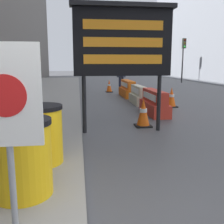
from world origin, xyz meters
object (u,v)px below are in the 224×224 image
(message_board, at_px, (123,41))
(jersey_barrier_cream, at_px, (138,96))
(jersey_barrier_red_striped, at_px, (154,104))
(barrel_drum_middle, at_px, (40,134))
(traffic_cone_mid, at_px, (172,97))
(traffic_light_near_curb, at_px, (84,52))
(barrel_drum_foreground, at_px, (22,157))
(traffic_cone_far, at_px, (109,86))
(traffic_cone_near, at_px, (143,113))
(warning_sign, at_px, (6,108))
(traffic_light_far_side, at_px, (183,51))
(pedestrian_worker, at_px, (121,74))
(jersey_barrier_orange_far, at_px, (128,89))

(message_board, bearing_deg, jersey_barrier_cream, 72.09)
(jersey_barrier_red_striped, bearing_deg, barrel_drum_middle, -125.32)
(traffic_cone_mid, xyz_separation_m, traffic_light_near_curb, (-3.14, 9.05, 2.12))
(barrel_drum_foreground, height_order, traffic_cone_far, barrel_drum_foreground)
(traffic_cone_near, bearing_deg, message_board, -144.39)
(jersey_barrier_red_striped, distance_m, traffic_light_near_curb, 10.79)
(message_board, bearing_deg, traffic_cone_mid, 53.94)
(traffic_light_near_curb, bearing_deg, warning_sign, -93.79)
(message_board, bearing_deg, barrel_drum_middle, -126.63)
(barrel_drum_middle, relative_size, traffic_cone_near, 1.19)
(traffic_cone_far, bearing_deg, barrel_drum_middle, -101.95)
(barrel_drum_middle, xyz_separation_m, jersey_barrier_red_striped, (3.14, 4.43, -0.24))
(warning_sign, xyz_separation_m, traffic_light_far_side, (9.78, 20.06, 1.47))
(warning_sign, distance_m, traffic_cone_near, 5.12)
(barrel_drum_foreground, distance_m, jersey_barrier_cream, 8.44)
(traffic_cone_mid, height_order, pedestrian_worker, pedestrian_worker)
(barrel_drum_foreground, relative_size, pedestrian_worker, 0.52)
(barrel_drum_middle, xyz_separation_m, jersey_barrier_orange_far, (3.14, 9.25, -0.23))
(jersey_barrier_cream, bearing_deg, pedestrian_worker, 89.13)
(jersey_barrier_orange_far, bearing_deg, barrel_drum_foreground, -107.34)
(traffic_cone_near, bearing_deg, jersey_barrier_orange_far, 82.96)
(jersey_barrier_red_striped, xyz_separation_m, traffic_light_near_curb, (-2.06, 10.37, 2.15))
(jersey_barrier_red_striped, distance_m, traffic_light_far_side, 15.60)
(jersey_barrier_cream, height_order, traffic_light_far_side, traffic_light_far_side)
(pedestrian_worker, bearing_deg, jersey_barrier_orange_far, -48.19)
(traffic_light_near_curb, bearing_deg, traffic_cone_far, -67.59)
(pedestrian_worker, bearing_deg, traffic_light_far_side, 88.30)
(traffic_light_far_side, xyz_separation_m, pedestrian_worker, (-6.55, -6.50, -1.73))
(jersey_barrier_cream, relative_size, traffic_cone_near, 2.21)
(traffic_light_near_curb, relative_size, traffic_light_far_side, 0.90)
(barrel_drum_middle, bearing_deg, warning_sign, -90.37)
(barrel_drum_middle, height_order, traffic_cone_near, barrel_drum_middle)
(traffic_cone_mid, relative_size, pedestrian_worker, 0.44)
(traffic_cone_mid, bearing_deg, pedestrian_worker, 99.43)
(traffic_cone_near, bearing_deg, jersey_barrier_red_striped, 64.70)
(traffic_cone_mid, relative_size, traffic_light_near_curb, 0.23)
(barrel_drum_foreground, bearing_deg, jersey_barrier_cream, 67.66)
(barrel_drum_middle, relative_size, traffic_light_far_side, 0.24)
(barrel_drum_foreground, bearing_deg, traffic_cone_mid, 57.66)
(jersey_barrier_cream, relative_size, traffic_cone_far, 2.29)
(traffic_cone_far, bearing_deg, traffic_light_far_side, 42.93)
(traffic_cone_far, bearing_deg, pedestrian_worker, 22.07)
(message_board, relative_size, traffic_cone_near, 3.96)
(traffic_cone_mid, relative_size, traffic_light_far_side, 0.20)
(jersey_barrier_orange_far, height_order, traffic_light_far_side, traffic_light_far_side)
(barrel_drum_foreground, relative_size, jersey_barrier_cream, 0.54)
(message_board, xyz_separation_m, traffic_light_near_curb, (-0.59, 12.55, 0.31))
(traffic_cone_near, height_order, traffic_cone_mid, traffic_cone_mid)
(jersey_barrier_orange_far, relative_size, traffic_cone_near, 2.86)
(message_board, bearing_deg, pedestrian_worker, 80.87)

